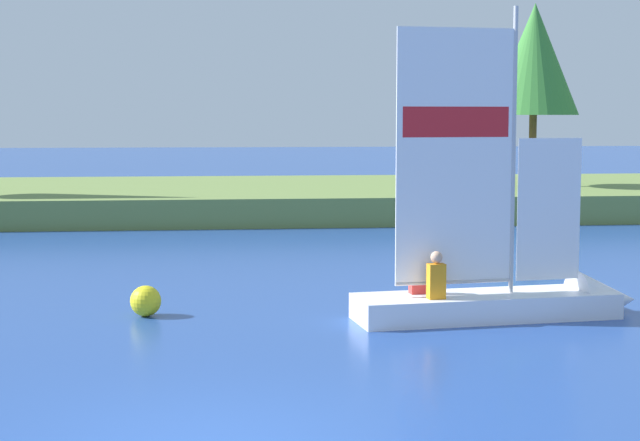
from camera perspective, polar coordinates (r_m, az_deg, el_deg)
shore_bank at (r=36.78m, az=-6.08°, el=1.24°), size 80.00×11.93×0.91m
shoreline_tree_midright at (r=37.15m, az=11.96°, el=8.84°), size 3.18×3.18×6.48m
sailboat at (r=17.78m, az=11.38°, el=-3.86°), size 5.17×1.78×5.60m
channel_buoy at (r=17.75m, az=-9.78°, el=-4.48°), size 0.53×0.53×0.53m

